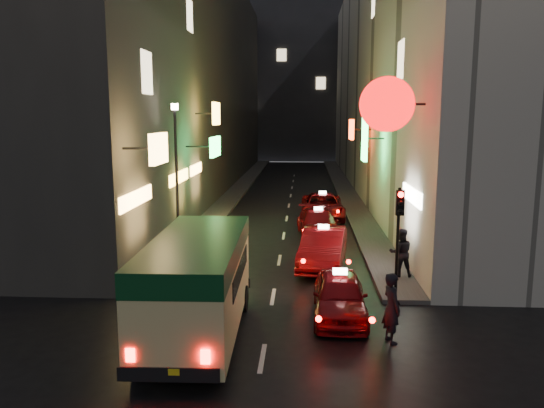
% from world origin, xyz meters
% --- Properties ---
extents(building_left, '(7.59, 52.00, 18.00)m').
position_xyz_m(building_left, '(-8.00, 33.99, 9.00)').
color(building_left, '#353330').
rests_on(building_left, ground).
extents(building_right, '(8.19, 52.00, 18.00)m').
position_xyz_m(building_right, '(8.00, 33.99, 9.00)').
color(building_right, '#B1ADA2').
rests_on(building_right, ground).
extents(building_far, '(30.00, 10.00, 22.00)m').
position_xyz_m(building_far, '(0.00, 66.00, 11.00)').
color(building_far, '#35353A').
rests_on(building_far, ground).
extents(sidewalk_left, '(1.50, 52.00, 0.15)m').
position_xyz_m(sidewalk_left, '(-4.25, 34.00, 0.07)').
color(sidewalk_left, '#4D4A48').
rests_on(sidewalk_left, ground).
extents(sidewalk_right, '(1.50, 52.00, 0.15)m').
position_xyz_m(sidewalk_right, '(4.25, 34.00, 0.07)').
color(sidewalk_right, '#4D4A48').
rests_on(sidewalk_right, ground).
extents(minibus, '(2.38, 6.40, 2.73)m').
position_xyz_m(minibus, '(-1.80, 5.15, 1.73)').
color(minibus, beige).
rests_on(minibus, ground).
extents(taxi_near, '(2.07, 4.84, 1.70)m').
position_xyz_m(taxi_near, '(2.06, 6.85, 0.76)').
color(taxi_near, maroon).
rests_on(taxi_near, ground).
extents(taxi_second, '(2.99, 5.82, 1.94)m').
position_xyz_m(taxi_second, '(1.77, 12.18, 0.89)').
color(taxi_second, maroon).
rests_on(taxi_second, ground).
extents(taxi_third, '(2.44, 5.07, 1.73)m').
position_xyz_m(taxi_third, '(1.70, 17.34, 0.78)').
color(taxi_third, maroon).
rests_on(taxi_third, ground).
extents(taxi_far, '(2.23, 5.30, 1.85)m').
position_xyz_m(taxi_far, '(2.07, 22.14, 0.84)').
color(taxi_far, maroon).
rests_on(taxi_far, ground).
extents(pedestrian_crossing, '(0.65, 0.81, 2.13)m').
position_xyz_m(pedestrian_crossing, '(3.30, 5.17, 1.07)').
color(pedestrian_crossing, black).
rests_on(pedestrian_crossing, ground).
extents(pedestrian_sidewalk, '(0.77, 0.50, 1.98)m').
position_xyz_m(pedestrian_sidewalk, '(4.50, 10.60, 1.14)').
color(pedestrian_sidewalk, black).
rests_on(pedestrian_sidewalk, sidewalk_right).
extents(traffic_light, '(0.26, 0.43, 3.50)m').
position_xyz_m(traffic_light, '(4.00, 8.47, 2.69)').
color(traffic_light, black).
rests_on(traffic_light, sidewalk_right).
extents(lamp_post, '(0.28, 0.28, 6.22)m').
position_xyz_m(lamp_post, '(-4.20, 13.00, 3.72)').
color(lamp_post, black).
rests_on(lamp_post, sidewalk_left).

